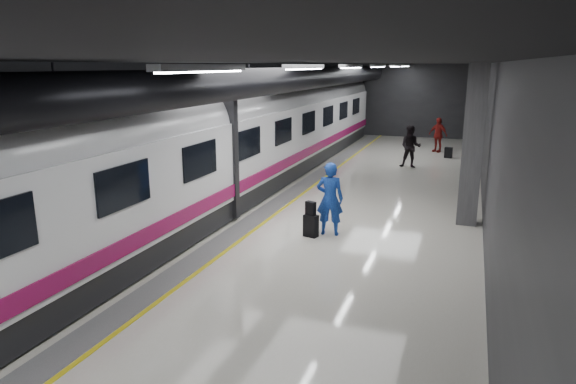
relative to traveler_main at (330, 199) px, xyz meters
The scene contains 9 objects.
ground 1.50m from the traveler_main, 165.67° to the left, with size 40.00×40.00×0.00m, color beige.
platform_hall 3.15m from the traveler_main, 138.13° to the left, with size 10.02×40.02×4.51m.
train 4.48m from the traveler_main, behind, with size 3.05×38.00×4.05m.
traveler_main is the anchor object (origin of this frame).
suitcase_main 0.88m from the traveler_main, 139.65° to the right, with size 0.36×0.23×0.59m, color black.
shoulder_bag 0.58m from the traveler_main, 141.90° to the right, with size 0.27×0.14×0.36m, color black.
traveler_far_a 10.17m from the traveler_main, 84.67° to the left, with size 0.91×0.71×1.86m, color black.
traveler_far_b 15.02m from the traveler_main, 83.16° to the left, with size 1.05×0.44×1.79m, color maroon.
suitcase_far 13.46m from the traveler_main, 79.55° to the left, with size 0.35×0.23×0.52m, color black.
Camera 1 is at (4.46, -13.03, 4.44)m, focal length 32.00 mm.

